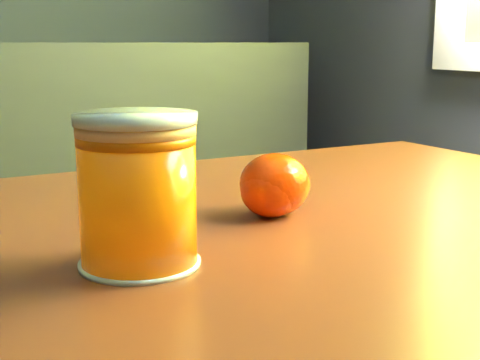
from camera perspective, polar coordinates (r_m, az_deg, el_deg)
name	(u,v)px	position (r m, az deg, el deg)	size (l,w,h in m)	color
table	(257,321)	(0.65, 1.48, -11.98)	(1.04, 0.78, 0.74)	brown
juice_glass	(138,192)	(0.50, -8.72, -0.99)	(0.09, 0.09, 0.11)	#E66004
orange_front	(271,190)	(0.64, 2.64, -0.88)	(0.06, 0.06, 0.05)	red
orange_back	(275,184)	(0.65, 2.98, -0.37)	(0.07, 0.07, 0.06)	red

